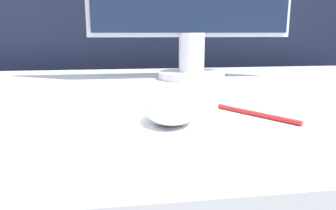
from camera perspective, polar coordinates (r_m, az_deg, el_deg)
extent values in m
cube|color=black|center=(1.39, -3.61, -3.12)|extent=(5.00, 0.03, 1.05)
ellipsoid|color=white|center=(0.49, 0.59, -1.05)|extent=(0.09, 0.12, 0.03)
cube|color=silver|center=(0.65, -7.79, 1.52)|extent=(0.45, 0.16, 0.02)
cube|color=silver|center=(0.65, -7.83, 2.56)|extent=(0.43, 0.14, 0.01)
cylinder|color=silver|center=(0.95, 4.07, 5.19)|extent=(0.19, 0.19, 0.02)
cylinder|color=silver|center=(0.94, 4.14, 9.11)|extent=(0.07, 0.07, 0.11)
cylinder|color=red|center=(0.54, 15.14, -1.51)|extent=(0.09, 0.13, 0.01)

